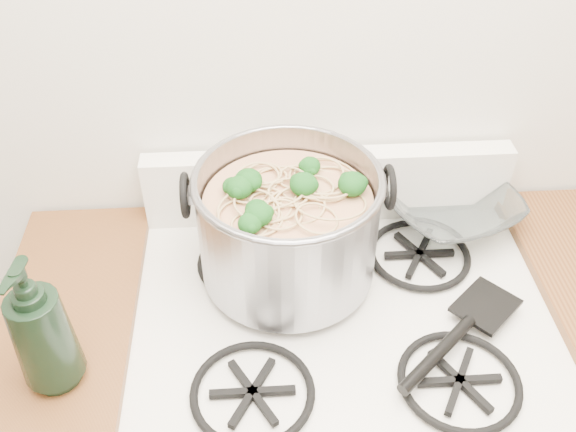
{
  "coord_description": "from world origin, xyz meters",
  "views": [
    {
      "loc": [
        -0.15,
        0.51,
        1.8
      ],
      "look_at": [
        -0.1,
        1.38,
        1.05
      ],
      "focal_mm": 40.0,
      "sensor_mm": 36.0,
      "label": 1
    }
  ],
  "objects": [
    {
      "name": "glass_bowl",
      "position": [
        0.25,
        1.51,
        0.94
      ],
      "size": [
        0.14,
        0.14,
        0.03
      ],
      "primitive_type": "imported",
      "rotation": [
        0.0,
        0.0,
        0.37
      ],
      "color": "white",
      "rests_on": "gas_range"
    },
    {
      "name": "spatula",
      "position": [
        0.25,
        1.26,
        0.94
      ],
      "size": [
        0.42,
        0.42,
        0.02
      ],
      "primitive_type": null,
      "rotation": [
        0.0,
        0.0,
        -0.83
      ],
      "color": "black",
      "rests_on": "gas_range"
    },
    {
      "name": "stock_pot",
      "position": [
        -0.1,
        1.38,
        1.03
      ],
      "size": [
        0.37,
        0.34,
        0.23
      ],
      "color": "gray",
      "rests_on": "gas_range"
    },
    {
      "name": "bottle",
      "position": [
        -0.49,
        1.16,
        1.05
      ],
      "size": [
        0.11,
        0.11,
        0.26
      ],
      "primitive_type": "imported",
      "rotation": [
        0.0,
        0.0,
        -0.17
      ],
      "color": "black",
      "rests_on": "counter_left"
    }
  ]
}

